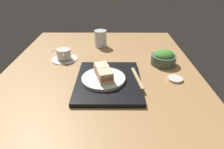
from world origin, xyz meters
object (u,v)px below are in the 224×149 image
Objects in this scene: chopsticks_pair at (137,78)px; sandwich_far at (102,69)px; sandwich_plate at (103,79)px; teaspoon at (51,51)px; sandwich_near at (105,76)px; salad_bowl at (163,58)px; small_sauce_dish at (175,79)px; coffee_cup at (64,55)px; drinking_glass at (101,39)px.

sandwich_far is at bearing 83.78° from chopsticks_pair.
sandwich_plate reaches higher than teaspoon.
teaspoon is (36.76, 34.31, -2.24)cm from sandwich_plate.
sandwich_near is at bearing -163.84° from sandwich_far.
salad_bowl is 1.37× the size of teaspoon.
salad_bowl reaches higher than chopsticks_pair.
sandwich_near is 33.91cm from small_sauce_dish.
salad_bowl reaches higher than coffee_cup.
sandwich_plate is 1.49× the size of salad_bowl.
sandwich_plate is 50.33cm from teaspoon.
coffee_cup is 28.86cm from drinking_glass.
sandwich_far is 0.86× the size of teaspoon.
teaspoon is at bearing 41.42° from sandwich_near.
drinking_glass reaches higher than small_sauce_dish.
drinking_glass is (20.85, -19.78, 2.68)cm from coffee_cup.
salad_bowl reaches higher than small_sauce_dish.
salad_bowl is at bearing -126.58° from drinking_glass.
sandwich_far reaches higher than teaspoon.
drinking_glass is (49.76, 4.73, -0.40)cm from sandwich_near.
sandwich_plate is at bearing -175.32° from drinking_glass.
sandwich_plate is 4.55cm from sandwich_near.
drinking_glass is at bearing -43.49° from coffee_cup.
sandwich_far is (6.34, 1.84, 0.03)cm from sandwich_near.
teaspoon is at bearing 107.86° from drinking_glass.
salad_bowl is 0.90× the size of coffee_cup.
coffee_cup is at bearing 40.29° from sandwich_near.
sandwich_far is 0.63× the size of salad_bowl.
sandwich_near is 6.60cm from sandwich_far.
sandwich_near is at bearing -138.58° from teaspoon.
sandwich_near is at bearing 100.96° from small_sauce_dish.
chopsticks_pair is at bearing -125.40° from teaspoon.
drinking_glass is at bearing 4.68° from sandwich_plate.
sandwich_near is at bearing 107.35° from chopsticks_pair.
coffee_cup is (24.36, 39.07, 0.40)cm from chopsticks_pair.
salad_bowl is 68.12cm from teaspoon.
chopsticks_pair is 1.28× the size of coffee_cup.
sandwich_plate is at bearing 16.16° from sandwich_near.
coffee_cup is (22.57, 22.67, -3.11)cm from sandwich_far.
coffee_cup is (25.74, 23.59, 0.05)cm from sandwich_plate.
sandwich_far is at bearing -135.17° from teaspoon.
sandwich_far reaches higher than chopsticks_pair.
sandwich_near and sandwich_far have the same top height.
sandwich_near is 53.52cm from teaspoon.
chopsticks_pair is at bearing -96.22° from sandwich_far.
coffee_cup reaches higher than small_sauce_dish.
teaspoon is (33.59, 33.39, -5.40)cm from sandwich_far.
chopsticks_pair reaches higher than small_sauce_dish.
salad_bowl is 0.70× the size of chopsticks_pair.
teaspoon is (11.02, 10.72, -2.29)cm from coffee_cup.
sandwich_plate is 2.53× the size of sandwich_near.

